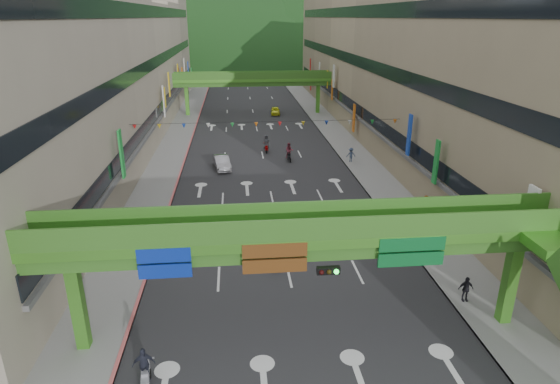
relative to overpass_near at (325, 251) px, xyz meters
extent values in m
cube|color=#28282B|center=(-0.93, 44.62, -5.20)|extent=(18.00, 140.00, 0.02)
cube|color=gray|center=(-11.93, 44.62, -5.13)|extent=(4.00, 140.00, 0.15)
cube|color=gray|center=(10.07, 44.62, -5.13)|extent=(4.00, 140.00, 0.15)
cube|color=#CC5959|center=(-10.03, 44.62, -5.12)|extent=(0.20, 140.00, 0.18)
cube|color=gray|center=(8.17, 44.62, -5.12)|extent=(0.20, 140.00, 0.18)
cube|color=#9E937F|center=(-19.93, 44.62, 4.29)|extent=(12.00, 95.00, 19.00)
cube|color=black|center=(-13.88, 44.62, -1.01)|extent=(0.08, 90.25, 1.40)
cube|color=black|center=(-13.88, 44.62, 4.99)|extent=(0.08, 90.25, 1.40)
cube|color=black|center=(-13.88, 44.62, 10.99)|extent=(0.08, 90.25, 1.40)
cube|color=gray|center=(18.07, 44.62, 4.29)|extent=(12.00, 95.00, 19.00)
cube|color=black|center=(12.02, 44.62, -1.01)|extent=(0.08, 90.25, 1.40)
cube|color=black|center=(12.02, 44.62, 4.99)|extent=(0.08, 90.25, 1.40)
cube|color=black|center=(12.02, 44.62, 10.99)|extent=(0.08, 90.25, 1.40)
cube|color=#4C9E2D|center=(-0.93, 0.62, 0.54)|extent=(28.00, 2.20, 0.50)
cube|color=#387223|center=(-0.93, 0.62, -0.06)|extent=(28.00, 1.76, 0.70)
cube|color=#4C9E2D|center=(-11.93, 0.62, -2.81)|extent=(0.60, 0.60, 4.80)
cube|color=#4C9E2D|center=(10.07, 0.62, -2.81)|extent=(0.60, 0.60, 4.80)
cube|color=#387223|center=(-0.93, -0.42, 1.34)|extent=(28.00, 0.12, 1.10)
cube|color=#387223|center=(-0.93, 1.66, 1.34)|extent=(28.00, 0.12, 1.10)
cube|color=navy|center=(-7.43, -0.46, -0.06)|extent=(2.40, 0.12, 1.50)
cube|color=#593314|center=(-2.43, -0.46, -0.06)|extent=(3.00, 0.12, 1.50)
cube|color=#0C5926|center=(4.07, -0.46, -0.06)|extent=(3.20, 0.12, 1.50)
cube|color=black|center=(0.07, -0.61, -0.71)|extent=(1.10, 0.28, 0.35)
cube|color=#4C9E2D|center=(-0.93, 59.62, 0.54)|extent=(28.00, 2.20, 0.50)
cube|color=#387223|center=(-0.93, 59.62, -0.06)|extent=(28.00, 1.76, 0.70)
cube|color=#4C9E2D|center=(-11.93, 59.62, -2.81)|extent=(0.60, 0.60, 4.80)
cube|color=#4C9E2D|center=(10.07, 59.62, -2.81)|extent=(0.60, 0.60, 4.80)
cube|color=#387223|center=(-0.93, 58.58, 1.34)|extent=(28.00, 0.12, 1.10)
cube|color=#387223|center=(-0.93, 60.66, 1.34)|extent=(28.00, 0.12, 1.10)
ellipsoid|color=#1C4419|center=(-15.93, 154.62, -5.21)|extent=(168.00, 140.00, 112.00)
ellipsoid|color=#1C4419|center=(24.07, 174.62, -5.21)|extent=(208.00, 176.00, 128.00)
cylinder|color=black|center=(-0.93, 24.62, 0.99)|extent=(26.00, 0.03, 0.03)
cone|color=red|center=(-13.43, 24.62, 0.74)|extent=(0.36, 0.36, 0.40)
cone|color=gold|center=(-11.16, 24.62, 0.74)|extent=(0.36, 0.36, 0.40)
cone|color=#193FB2|center=(-8.89, 24.62, 0.74)|extent=(0.36, 0.36, 0.40)
cone|color=silver|center=(-6.61, 24.62, 0.74)|extent=(0.36, 0.36, 0.40)
cone|color=#198C33|center=(-4.34, 24.62, 0.74)|extent=(0.36, 0.36, 0.40)
cone|color=orange|center=(-2.07, 24.62, 0.74)|extent=(0.36, 0.36, 0.40)
cone|color=red|center=(0.20, 24.62, 0.74)|extent=(0.36, 0.36, 0.40)
cone|color=gold|center=(2.48, 24.62, 0.74)|extent=(0.36, 0.36, 0.40)
cone|color=#193FB2|center=(4.75, 24.62, 0.74)|extent=(0.36, 0.36, 0.40)
cone|color=silver|center=(7.02, 24.62, 0.74)|extent=(0.36, 0.36, 0.40)
cone|color=#198C33|center=(9.29, 24.62, 0.74)|extent=(0.36, 0.36, 0.40)
cone|color=orange|center=(11.57, 24.62, 0.74)|extent=(0.36, 0.36, 0.40)
cube|color=black|center=(-1.81, 7.68, -4.66)|extent=(0.52, 1.34, 0.35)
cube|color=black|center=(-1.81, 7.68, -4.41)|extent=(0.37, 0.59, 0.18)
cube|color=black|center=(-1.74, 8.22, -4.16)|extent=(0.55, 0.13, 0.06)
cylinder|color=black|center=(-1.74, 8.22, -4.96)|extent=(0.17, 0.51, 0.50)
cylinder|color=black|center=(-1.89, 7.13, -4.96)|extent=(0.17, 0.51, 0.50)
imported|color=#414B60|center=(-1.81, 7.68, -4.12)|extent=(0.58, 0.42, 1.48)
cube|color=black|center=(1.98, 31.86, -4.66)|extent=(0.55, 1.34, 0.35)
cube|color=black|center=(1.98, 31.86, -4.41)|extent=(0.38, 0.59, 0.18)
cube|color=black|center=(1.89, 32.40, -4.16)|extent=(0.55, 0.15, 0.06)
cylinder|color=black|center=(1.89, 32.40, -4.96)|extent=(0.18, 0.51, 0.50)
cylinder|color=black|center=(2.07, 31.31, -4.96)|extent=(0.18, 0.51, 0.50)
imported|color=brown|center=(1.98, 31.86, -3.95)|extent=(0.98, 0.82, 1.81)
cube|color=gray|center=(-8.43, -2.32, -4.66)|extent=(0.54, 1.34, 0.35)
cube|color=gray|center=(-8.43, -2.32, -4.41)|extent=(0.38, 0.59, 0.18)
cube|color=gray|center=(-8.35, -1.78, -4.16)|extent=(0.55, 0.14, 0.06)
cylinder|color=black|center=(-8.35, -1.78, -4.96)|extent=(0.17, 0.51, 0.50)
imported|color=#222532|center=(-8.43, -2.32, -4.01)|extent=(1.05, 0.56, 1.70)
cube|color=#850304|center=(-0.39, 35.81, -4.66)|extent=(0.37, 1.31, 0.35)
cube|color=#850304|center=(-0.39, 35.81, -4.41)|extent=(0.31, 0.55, 0.18)
cube|color=#850304|center=(-0.38, 36.36, -4.16)|extent=(0.55, 0.07, 0.06)
cylinder|color=black|center=(-0.38, 36.36, -4.96)|extent=(0.11, 0.50, 0.50)
cylinder|color=black|center=(-0.40, 35.26, -4.96)|extent=(0.11, 0.50, 0.50)
imported|color=#3F4146|center=(-0.39, 35.81, -3.94)|extent=(0.91, 0.60, 1.83)
cube|color=black|center=(7.87, 8.85, -4.66)|extent=(1.33, 0.48, 0.35)
cube|color=black|center=(7.87, 8.85, -4.41)|extent=(0.58, 0.36, 0.18)
cube|color=black|center=(8.41, 8.79, -4.16)|extent=(0.12, 0.55, 0.06)
cylinder|color=black|center=(8.41, 8.79, -4.96)|extent=(0.51, 0.15, 0.50)
cylinder|color=black|center=(7.32, 8.91, -4.96)|extent=(0.51, 0.15, 0.50)
cube|color=black|center=(7.87, 11.05, -4.66)|extent=(1.33, 0.48, 0.35)
cube|color=black|center=(7.87, 11.05, -4.41)|extent=(0.58, 0.36, 0.18)
cube|color=black|center=(8.41, 10.99, -4.16)|extent=(0.12, 0.55, 0.06)
cylinder|color=black|center=(8.41, 10.99, -4.96)|extent=(0.51, 0.15, 0.50)
cylinder|color=black|center=(7.32, 11.11, -4.96)|extent=(0.51, 0.15, 0.50)
cube|color=black|center=(7.87, 13.25, -4.66)|extent=(1.33, 0.48, 0.35)
cube|color=black|center=(7.87, 13.25, -4.41)|extent=(0.58, 0.36, 0.18)
cube|color=black|center=(8.41, 13.19, -4.16)|extent=(0.12, 0.55, 0.06)
cylinder|color=black|center=(8.41, 13.19, -4.96)|extent=(0.51, 0.15, 0.50)
cylinder|color=black|center=(7.32, 13.31, -4.96)|extent=(0.51, 0.15, 0.50)
cube|color=black|center=(7.87, 15.45, -4.66)|extent=(1.33, 0.48, 0.35)
cube|color=black|center=(7.87, 15.45, -4.41)|extent=(0.58, 0.36, 0.18)
cube|color=black|center=(8.41, 15.39, -4.16)|extent=(0.12, 0.55, 0.06)
cylinder|color=black|center=(8.41, 15.39, -4.96)|extent=(0.51, 0.15, 0.50)
cylinder|color=black|center=(7.32, 15.51, -4.96)|extent=(0.51, 0.15, 0.50)
imported|color=gray|center=(-5.66, 29.62, -4.48)|extent=(2.21, 4.57, 1.44)
imported|color=yellow|center=(2.75, 59.24, -4.56)|extent=(1.73, 3.84, 1.28)
imported|color=#BC3C09|center=(11.27, 14.57, -4.29)|extent=(0.99, 0.83, 1.84)
imported|color=black|center=(8.87, 2.62, -4.44)|extent=(0.91, 0.40, 1.54)
imported|color=#35425D|center=(8.87, 30.54, -4.40)|extent=(0.77, 0.51, 1.61)
camera|label=1|loc=(-4.02, -19.47, 10.43)|focal=30.00mm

